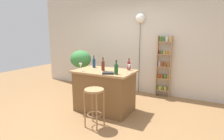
{
  "coord_description": "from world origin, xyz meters",
  "views": [
    {
      "loc": [
        1.88,
        -2.97,
        1.62
      ],
      "look_at": [
        0.05,
        0.55,
        0.85
      ],
      "focal_mm": 29.15,
      "sensor_mm": 36.0,
      "label": 1
    }
  ],
  "objects_px": {
    "spice_shelf": "(164,65)",
    "potted_plant": "(81,61)",
    "bar_stool": "(94,99)",
    "bottle_vinegar": "(94,63)",
    "plant_stool": "(82,86)",
    "bottle_spirits_clear": "(103,66)",
    "bottle_olive_oil": "(116,69)",
    "pendant_globe_light": "(141,19)",
    "wine_glass_left": "(129,67)",
    "wine_glass_center": "(81,65)",
    "bottle_sauce_amber": "(129,66)",
    "cookbook": "(108,73)"
  },
  "relations": [
    {
      "from": "spice_shelf",
      "to": "bottle_sauce_amber",
      "type": "relative_size",
      "value": 6.34
    },
    {
      "from": "potted_plant",
      "to": "bottle_olive_oil",
      "type": "height_order",
      "value": "potted_plant"
    },
    {
      "from": "plant_stool",
      "to": "wine_glass_center",
      "type": "relative_size",
      "value": 2.48
    },
    {
      "from": "plant_stool",
      "to": "spice_shelf",
      "type": "bearing_deg",
      "value": 21.14
    },
    {
      "from": "wine_glass_center",
      "to": "cookbook",
      "type": "xyz_separation_m",
      "value": [
        0.65,
        -0.0,
        -0.1
      ]
    },
    {
      "from": "spice_shelf",
      "to": "potted_plant",
      "type": "height_order",
      "value": "spice_shelf"
    },
    {
      "from": "wine_glass_left",
      "to": "cookbook",
      "type": "xyz_separation_m",
      "value": [
        -0.31,
        -0.3,
        -0.1
      ]
    },
    {
      "from": "potted_plant",
      "to": "bottle_olive_oil",
      "type": "bearing_deg",
      "value": -31.25
    },
    {
      "from": "bottle_olive_oil",
      "to": "bottle_vinegar",
      "type": "distance_m",
      "value": 0.88
    },
    {
      "from": "wine_glass_center",
      "to": "cookbook",
      "type": "relative_size",
      "value": 0.78
    },
    {
      "from": "bottle_olive_oil",
      "to": "pendant_globe_light",
      "type": "xyz_separation_m",
      "value": [
        -0.15,
        1.76,
        1.05
      ]
    },
    {
      "from": "pendant_globe_light",
      "to": "cookbook",
      "type": "bearing_deg",
      "value": -90.15
    },
    {
      "from": "plant_stool",
      "to": "pendant_globe_light",
      "type": "bearing_deg",
      "value": 30.7
    },
    {
      "from": "bottle_sauce_amber",
      "to": "bottle_vinegar",
      "type": "bearing_deg",
      "value": -174.34
    },
    {
      "from": "potted_plant",
      "to": "bottle_vinegar",
      "type": "xyz_separation_m",
      "value": [
        0.77,
        -0.52,
        0.06
      ]
    },
    {
      "from": "pendant_globe_light",
      "to": "bottle_sauce_amber",
      "type": "bearing_deg",
      "value": -80.9
    },
    {
      "from": "bottle_vinegar",
      "to": "cookbook",
      "type": "xyz_separation_m",
      "value": [
        0.62,
        -0.46,
        -0.09
      ]
    },
    {
      "from": "bottle_spirits_clear",
      "to": "wine_glass_center",
      "type": "bearing_deg",
      "value": -148.77
    },
    {
      "from": "bottle_spirits_clear",
      "to": "cookbook",
      "type": "bearing_deg",
      "value": -44.05
    },
    {
      "from": "bar_stool",
      "to": "plant_stool",
      "type": "distance_m",
      "value": 1.99
    },
    {
      "from": "bar_stool",
      "to": "cookbook",
      "type": "relative_size",
      "value": 3.3
    },
    {
      "from": "spice_shelf",
      "to": "bottle_olive_oil",
      "type": "bearing_deg",
      "value": -107.14
    },
    {
      "from": "bottle_olive_oil",
      "to": "wine_glass_center",
      "type": "xyz_separation_m",
      "value": [
        -0.8,
        -0.04,
        0.01
      ]
    },
    {
      "from": "spice_shelf",
      "to": "bottle_vinegar",
      "type": "xyz_separation_m",
      "value": [
        -1.31,
        -1.32,
        0.14
      ]
    },
    {
      "from": "cookbook",
      "to": "bottle_vinegar",
      "type": "bearing_deg",
      "value": 119.68
    },
    {
      "from": "bottle_sauce_amber",
      "to": "bottle_vinegar",
      "type": "distance_m",
      "value": 0.83
    },
    {
      "from": "bar_stool",
      "to": "bottle_vinegar",
      "type": "height_order",
      "value": "bottle_vinegar"
    },
    {
      "from": "bottle_vinegar",
      "to": "cookbook",
      "type": "relative_size",
      "value": 1.33
    },
    {
      "from": "pendant_globe_light",
      "to": "wine_glass_center",
      "type": "bearing_deg",
      "value": -109.92
    },
    {
      "from": "potted_plant",
      "to": "bottle_olive_oil",
      "type": "distance_m",
      "value": 1.8
    },
    {
      "from": "wine_glass_center",
      "to": "plant_stool",
      "type": "bearing_deg",
      "value": 127.08
    },
    {
      "from": "potted_plant",
      "to": "pendant_globe_light",
      "type": "distance_m",
      "value": 1.97
    },
    {
      "from": "bottle_sauce_amber",
      "to": "pendant_globe_light",
      "type": "relative_size",
      "value": 0.12
    },
    {
      "from": "cookbook",
      "to": "plant_stool",
      "type": "bearing_deg",
      "value": 121.23
    },
    {
      "from": "bottle_vinegar",
      "to": "wine_glass_left",
      "type": "distance_m",
      "value": 0.94
    },
    {
      "from": "bar_stool",
      "to": "cookbook",
      "type": "height_order",
      "value": "cookbook"
    },
    {
      "from": "potted_plant",
      "to": "wine_glass_center",
      "type": "relative_size",
      "value": 4.87
    },
    {
      "from": "wine_glass_left",
      "to": "cookbook",
      "type": "distance_m",
      "value": 0.44
    },
    {
      "from": "spice_shelf",
      "to": "plant_stool",
      "type": "bearing_deg",
      "value": -158.86
    },
    {
      "from": "potted_plant",
      "to": "bottle_sauce_amber",
      "type": "xyz_separation_m",
      "value": [
        1.6,
        -0.44,
        0.05
      ]
    },
    {
      "from": "plant_stool",
      "to": "bottle_spirits_clear",
      "type": "height_order",
      "value": "bottle_spirits_clear"
    },
    {
      "from": "wine_glass_left",
      "to": "bottle_spirits_clear",
      "type": "bearing_deg",
      "value": -174.21
    },
    {
      "from": "plant_stool",
      "to": "cookbook",
      "type": "xyz_separation_m",
      "value": [
        1.39,
        -0.98,
        0.7
      ]
    },
    {
      "from": "bottle_sauce_amber",
      "to": "bottle_spirits_clear",
      "type": "bearing_deg",
      "value": -146.66
    },
    {
      "from": "spice_shelf",
      "to": "bottle_sauce_amber",
      "type": "height_order",
      "value": "spice_shelf"
    },
    {
      "from": "spice_shelf",
      "to": "plant_stool",
      "type": "relative_size",
      "value": 3.94
    },
    {
      "from": "plant_stool",
      "to": "wine_glass_left",
      "type": "distance_m",
      "value": 2.0
    },
    {
      "from": "bottle_vinegar",
      "to": "pendant_globe_light",
      "type": "height_order",
      "value": "pendant_globe_light"
    },
    {
      "from": "cookbook",
      "to": "pendant_globe_light",
      "type": "relative_size",
      "value": 0.1
    },
    {
      "from": "plant_stool",
      "to": "potted_plant",
      "type": "xyz_separation_m",
      "value": [
        0.0,
        -0.0,
        0.72
      ]
    }
  ]
}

